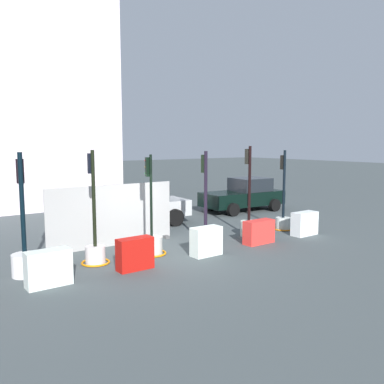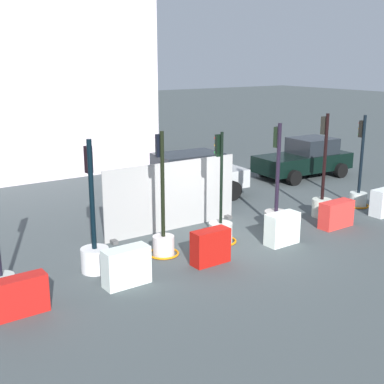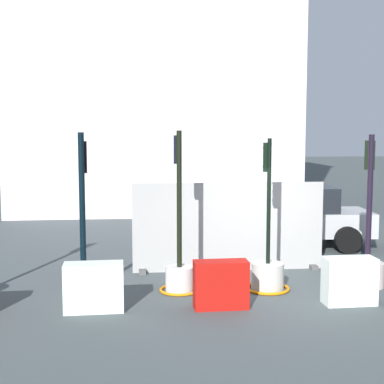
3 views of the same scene
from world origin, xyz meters
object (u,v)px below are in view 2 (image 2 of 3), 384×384
traffic_light_4 (276,209)px  car_black_sedan (305,158)px  traffic_light_5 (322,197)px  traffic_light_6 (359,191)px  traffic_light_3 (220,227)px  construction_barrier_2 (211,247)px  construction_barrier_3 (282,229)px  traffic_light_2 (163,234)px  construction_barrier_0 (22,296)px  construction_barrier_1 (126,267)px  car_silver_hatchback (186,176)px  traffic_light_1 (94,248)px  construction_barrier_4 (336,214)px

traffic_light_4 → car_black_sedan: size_ratio=0.73×
traffic_light_5 → traffic_light_6: traffic_light_5 is taller
traffic_light_3 → traffic_light_5: (4.15, 0.04, 0.19)m
construction_barrier_2 → construction_barrier_3: construction_barrier_3 is taller
traffic_light_2 → construction_barrier_0: size_ratio=3.17×
traffic_light_2 → traffic_light_3: traffic_light_2 is taller
traffic_light_5 → traffic_light_3: bearing=-179.4°
traffic_light_4 → traffic_light_6: 3.96m
construction_barrier_1 → construction_barrier_3: (4.74, -0.07, 0.00)m
construction_barrier_0 → car_silver_hatchback: (7.45, 5.25, 0.46)m
car_black_sedan → construction_barrier_3: bearing=-140.4°
traffic_light_2 → construction_barrier_2: size_ratio=3.24×
traffic_light_4 → traffic_light_5: bearing=0.0°
construction_barrier_1 → car_black_sedan: (11.36, 5.41, 0.36)m
traffic_light_5 → construction_barrier_3: (-2.85, -1.14, -0.20)m
traffic_light_5 → car_silver_hatchback: traffic_light_5 is taller
traffic_light_6 → car_black_sedan: traffic_light_6 is taller
construction_barrier_2 → car_black_sedan: (9.05, 5.47, 0.36)m
traffic_light_1 → construction_barrier_0: size_ratio=3.13×
traffic_light_3 → construction_barrier_3: traffic_light_3 is taller
traffic_light_2 → traffic_light_3: bearing=-2.8°
construction_barrier_0 → construction_barrier_3: 7.10m
construction_barrier_3 → construction_barrier_1: bearing=179.1°
construction_barrier_1 → construction_barrier_3: size_ratio=1.11×
construction_barrier_2 → construction_barrier_3: bearing=-0.2°
traffic_light_1 → car_black_sedan: bearing=20.2°
car_black_sedan → traffic_light_6: bearing=-113.2°
traffic_light_6 → car_black_sedan: (1.82, 4.25, 0.24)m
traffic_light_3 → traffic_light_5: size_ratio=0.93×
traffic_light_2 → car_black_sedan: 10.63m
traffic_light_3 → construction_barrier_3: size_ratio=3.19×
traffic_light_1 → traffic_light_5: (7.86, -0.05, 0.04)m
car_silver_hatchback → car_black_sedan: 6.27m
traffic_light_3 → construction_barrier_1: traffic_light_3 is taller
construction_barrier_3 → car_black_sedan: car_black_sedan is taller
car_black_sedan → traffic_light_3: bearing=-151.0°
traffic_light_4 → construction_barrier_3: (-0.84, -1.14, -0.13)m
car_silver_hatchback → traffic_light_2: bearing=-130.1°
construction_barrier_1 → construction_barrier_2: construction_barrier_1 is taller
traffic_light_2 → traffic_light_6: traffic_light_2 is taller
traffic_light_2 → construction_barrier_0: traffic_light_2 is taller
traffic_light_2 → traffic_light_5: size_ratio=0.98×
traffic_light_5 → construction_barrier_0: (-9.95, -1.11, -0.24)m
construction_barrier_0 → construction_barrier_4: 9.48m
traffic_light_5 → car_silver_hatchback: bearing=121.1°
traffic_light_4 → car_black_sedan: (5.78, 4.34, 0.22)m
traffic_light_2 → construction_barrier_2: traffic_light_2 is taller
construction_barrier_1 → construction_barrier_3: bearing=-0.9°
construction_barrier_0 → construction_barrier_3: bearing=-0.3°
traffic_light_1 → car_silver_hatchback: traffic_light_1 is taller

